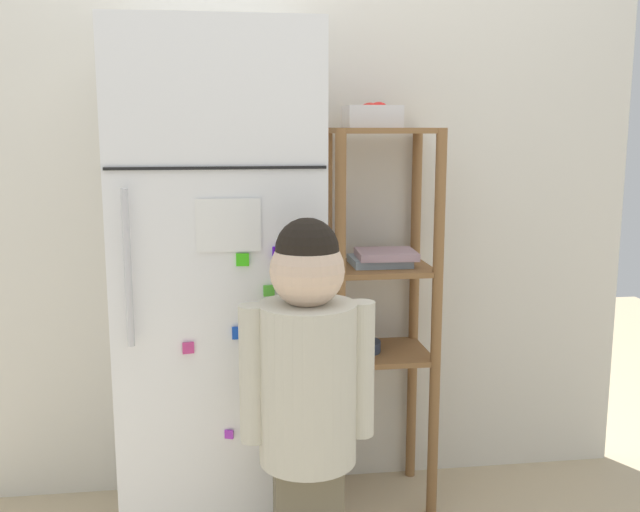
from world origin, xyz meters
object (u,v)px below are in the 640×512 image
object	(u,v)px
pantry_shelf_unit	(379,289)
fruit_bin	(373,116)
refrigerator	(220,293)
child_standing	(307,382)

from	to	relation	value
pantry_shelf_unit	fruit_bin	distance (m)	0.59
refrigerator	child_standing	bearing A→B (deg)	-64.06
child_standing	fruit_bin	xyz separation A→B (m)	(0.30, 0.62, 0.70)
refrigerator	pantry_shelf_unit	xyz separation A→B (m)	(0.55, 0.14, -0.03)
fruit_bin	pantry_shelf_unit	bearing A→B (deg)	-34.16
refrigerator	fruit_bin	distance (m)	0.78
refrigerator	child_standing	world-z (taller)	refrigerator
refrigerator	fruit_bin	bearing A→B (deg)	17.13
child_standing	pantry_shelf_unit	bearing A→B (deg)	61.73
refrigerator	child_standing	xyz separation A→B (m)	(0.22, -0.46, -0.14)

